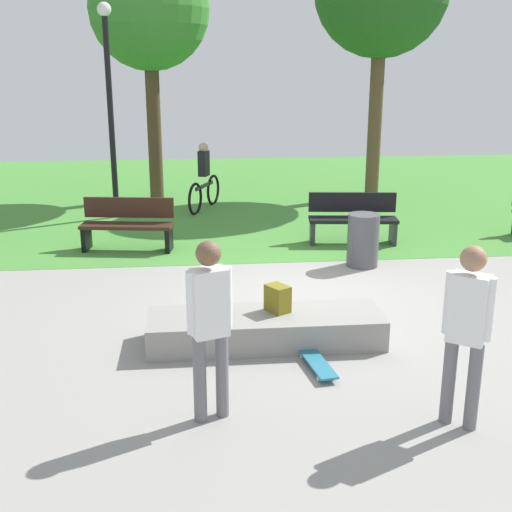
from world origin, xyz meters
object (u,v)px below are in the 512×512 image
(backpack_on_ledge, at_px, (278,298))
(skater_watching, at_px, (210,318))
(skateboard_by_ledge, at_px, (317,363))
(lamp_post, at_px, (109,91))
(park_bench_center_lawn, at_px, (128,223))
(skater_performing_trick, at_px, (467,324))
(trash_bin, at_px, (363,240))
(concrete_ledge, at_px, (265,329))
(park_bench_by_oak, at_px, (353,217))
(tree_leaning_ash, at_px, (149,11))
(cyclist_on_bicycle, at_px, (204,181))

(backpack_on_ledge, distance_m, skater_watching, 1.98)
(skateboard_by_ledge, height_order, lamp_post, lamp_post)
(backpack_on_ledge, height_order, park_bench_center_lawn, park_bench_center_lawn)
(skater_performing_trick, xyz_separation_m, skater_watching, (-2.24, 0.35, 0.01))
(lamp_post, distance_m, trash_bin, 6.28)
(concrete_ledge, xyz_separation_m, park_bench_by_oak, (2.09, 4.29, 0.30))
(park_bench_by_oak, relative_size, tree_leaning_ash, 0.29)
(park_bench_by_oak, xyz_separation_m, cyclist_on_bicycle, (-2.63, 3.19, 0.15))
(skateboard_by_ledge, height_order, tree_leaning_ash, tree_leaning_ash)
(cyclist_on_bicycle, bearing_deg, park_bench_center_lawn, -113.60)
(backpack_on_ledge, xyz_separation_m, park_bench_by_oak, (1.94, 4.20, -0.04))
(park_bench_by_oak, height_order, trash_bin, park_bench_by_oak)
(park_bench_by_oak, height_order, park_bench_center_lawn, same)
(trash_bin, bearing_deg, skater_watching, -119.98)
(backpack_on_ledge, height_order, park_bench_by_oak, park_bench_by_oak)
(backpack_on_ledge, bearing_deg, skateboard_by_ledge, -10.29)
(skater_performing_trick, height_order, cyclist_on_bicycle, skater_performing_trick)
(concrete_ledge, xyz_separation_m, lamp_post, (-2.45, 6.82, 2.45))
(backpack_on_ledge, height_order, lamp_post, lamp_post)
(park_bench_center_lawn, bearing_deg, park_bench_by_oak, 0.75)
(tree_leaning_ash, xyz_separation_m, trash_bin, (3.59, -5.93, -3.89))
(backpack_on_ledge, distance_m, skater_performing_trick, 2.54)
(cyclist_on_bicycle, bearing_deg, park_bench_by_oak, -50.47)
(trash_bin, bearing_deg, skateboard_by_ledge, -111.65)
(skater_watching, bearing_deg, trash_bin, 60.02)
(tree_leaning_ash, relative_size, lamp_post, 1.32)
(skater_watching, relative_size, park_bench_center_lawn, 1.04)
(concrete_ledge, distance_m, skater_watching, 1.96)
(concrete_ledge, distance_m, trash_bin, 3.47)
(skater_performing_trick, height_order, park_bench_center_lawn, skater_performing_trick)
(skateboard_by_ledge, relative_size, cyclist_on_bicycle, 0.48)
(skater_performing_trick, distance_m, skateboard_by_ledge, 1.89)
(concrete_ledge, xyz_separation_m, skateboard_by_ledge, (0.49, -0.72, -0.12))
(skater_performing_trick, distance_m, cyclist_on_bicycle, 9.70)
(skateboard_by_ledge, bearing_deg, tree_leaning_ash, 102.79)
(cyclist_on_bicycle, bearing_deg, lamp_post, -160.73)
(lamp_post, bearing_deg, park_bench_by_oak, -29.14)
(tree_leaning_ash, bearing_deg, park_bench_by_oak, -50.14)
(lamp_post, xyz_separation_m, cyclist_on_bicycle, (1.90, 0.66, -1.99))
(skater_watching, relative_size, cyclist_on_bicycle, 1.01)
(park_bench_by_oak, relative_size, trash_bin, 1.90)
(skater_watching, height_order, cyclist_on_bicycle, skater_watching)
(concrete_ledge, xyz_separation_m, park_bench_center_lawn, (-1.96, 4.24, 0.30))
(backpack_on_ledge, bearing_deg, cyclist_on_bicycle, 152.97)
(lamp_post, relative_size, trash_bin, 5.03)
(lamp_post, bearing_deg, trash_bin, -42.11)
(concrete_ledge, distance_m, park_bench_by_oak, 4.79)
(park_bench_by_oak, relative_size, lamp_post, 0.38)
(trash_bin, bearing_deg, park_bench_by_oak, 82.97)
(concrete_ledge, height_order, lamp_post, lamp_post)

